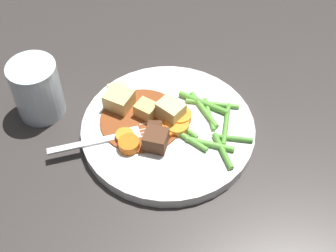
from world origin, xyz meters
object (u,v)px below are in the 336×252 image
carrot_slice_0 (125,136)px  carrot_slice_5 (162,110)px  potato_chunk_1 (168,111)px  water_glass (37,89)px  potato_chunk_3 (119,100)px  meat_chunk_0 (155,130)px  carrot_slice_4 (180,117)px  meat_chunk_1 (156,140)px  carrot_slice_3 (177,125)px  potato_chunk_2 (119,93)px  carrot_slice_1 (129,144)px  fork (113,138)px  potato_chunk_0 (146,110)px  carrot_slice_2 (169,131)px  dinner_plate (168,130)px

carrot_slice_0 → carrot_slice_5: (-0.04, -0.06, -0.00)m
potato_chunk_1 → water_glass: (0.20, 0.02, 0.01)m
potato_chunk_3 → meat_chunk_0: size_ratio=1.78×
carrot_slice_0 → potato_chunk_3: size_ratio=0.70×
carrot_slice_4 → meat_chunk_1: size_ratio=1.06×
carrot_slice_3 → potato_chunk_2: bearing=-18.3°
carrot_slice_0 → carrot_slice_1: carrot_slice_1 is taller
carrot_slice_1 → potato_chunk_3: bearing=-61.3°
potato_chunk_3 → meat_chunk_1: potato_chunk_3 is taller
carrot_slice_1 → meat_chunk_0: (-0.03, -0.03, 0.00)m
carrot_slice_3 → carrot_slice_4: bearing=-91.3°
carrot_slice_3 → meat_chunk_0: size_ratio=1.69×
carrot_slice_5 → meat_chunk_0: size_ratio=1.15×
meat_chunk_1 → fork: (0.06, 0.00, -0.01)m
carrot_slice_0 → water_glass: water_glass is taller
carrot_slice_3 → potato_chunk_3: size_ratio=0.95×
carrot_slice_0 → potato_chunk_0: 0.05m
carrot_slice_3 → potato_chunk_3: (0.09, -0.02, 0.01)m
meat_chunk_0 → carrot_slice_1: bearing=49.8°
carrot_slice_2 → potato_chunk_0: 0.05m
carrot_slice_1 → carrot_slice_4: 0.09m
carrot_slice_3 → fork: 0.09m
carrot_slice_1 → potato_chunk_2: bearing=-62.8°
potato_chunk_1 → fork: 0.09m
fork → water_glass: water_glass is taller
potato_chunk_1 → potato_chunk_2: 0.08m
potato_chunk_1 → carrot_slice_2: bearing=108.0°
dinner_plate → meat_chunk_0: size_ratio=12.13×
fork → carrot_slice_5: bearing=-127.8°
dinner_plate → meat_chunk_0: meat_chunk_0 is taller
potato_chunk_0 → potato_chunk_2: size_ratio=1.02×
carrot_slice_2 → potato_chunk_0: size_ratio=0.99×
carrot_slice_2 → carrot_slice_5: bearing=-60.6°
potato_chunk_0 → fork: (0.03, 0.05, -0.01)m
water_glass → carrot_slice_4: bearing=-174.1°
carrot_slice_4 → potato_chunk_1: bearing=5.0°
potato_chunk_1 → water_glass: size_ratio=0.40×
carrot_slice_4 → carrot_slice_2: bearing=71.1°
carrot_slice_3 → potato_chunk_0: size_ratio=1.22×
potato_chunk_0 → fork: potato_chunk_0 is taller
potato_chunk_0 → meat_chunk_1: meat_chunk_1 is taller
meat_chunk_1 → water_glass: bearing=-9.9°
carrot_slice_2 → carrot_slice_5: size_ratio=1.18×
carrot_slice_3 → potato_chunk_2: size_ratio=1.25×
carrot_slice_0 → potato_chunk_1: (-0.05, -0.05, 0.01)m
dinner_plate → meat_chunk_0: 0.03m
carrot_slice_3 → dinner_plate: bearing=2.4°
dinner_plate → water_glass: 0.20m
carrot_slice_4 → water_glass: (0.21, 0.02, 0.02)m
fork → carrot_slice_1: bearing=161.7°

